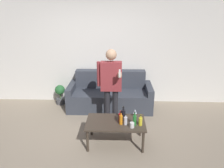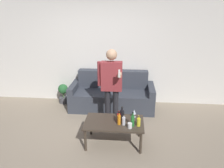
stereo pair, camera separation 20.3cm
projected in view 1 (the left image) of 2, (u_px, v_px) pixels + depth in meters
name	position (u px, v px, depth m)	size (l,w,h in m)	color
ground_plane	(88.00, 144.00, 3.91)	(16.00, 16.00, 0.00)	gray
wall_back	(97.00, 49.00, 5.33)	(8.00, 0.06, 2.70)	silver
couch	(110.00, 95.00, 5.27)	(1.98, 0.82, 0.87)	#383D47
coffee_table	(116.00, 124.00, 3.83)	(1.03, 0.61, 0.44)	#3D3328
bottle_orange	(121.00, 119.00, 3.71)	(0.06, 0.06, 0.23)	orange
bottle_green	(120.00, 117.00, 3.81)	(0.06, 0.06, 0.20)	#B21E1E
bottle_dark	(123.00, 114.00, 3.86)	(0.08, 0.08, 0.25)	black
bottle_yellow	(140.00, 121.00, 3.68)	(0.06, 0.06, 0.19)	yellow
bottle_red	(135.00, 120.00, 3.67)	(0.06, 0.06, 0.25)	#23752D
bottle_clear	(126.00, 120.00, 3.70)	(0.06, 0.06, 0.19)	silver
wine_glass_near	(135.00, 112.00, 3.96)	(0.07, 0.07, 0.15)	silver
cup_on_table	(132.00, 125.00, 3.62)	(0.08, 0.08, 0.09)	white
person_standing_front	(111.00, 82.00, 4.28)	(0.48, 0.41, 1.59)	#232328
potted_plant	(60.00, 94.00, 5.48)	(0.25, 0.25, 0.49)	#4C4C51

